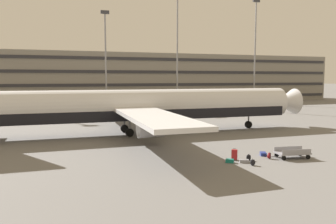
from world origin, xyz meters
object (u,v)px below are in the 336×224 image
at_px(backpack_large, 249,158).
at_px(backpack_navy, 253,163).
at_px(baggage_cart, 292,153).
at_px(suitcase_silver, 234,155).
at_px(airliner, 136,107).
at_px(suitcase_teal, 230,161).
at_px(suitcase_black, 263,154).
at_px(backpack_laid_flat, 269,156).
at_px(suitcase_orange, 244,161).

xyz_separation_m(backpack_large, backpack_navy, (-0.52, -1.42, -0.02)).
xyz_separation_m(backpack_navy, baggage_cart, (4.26, 1.02, 0.21)).
xyz_separation_m(suitcase_silver, backpack_large, (0.96, -0.49, -0.20)).
relative_size(airliner, suitcase_teal, 61.25).
height_order(suitcase_silver, suitcase_black, suitcase_silver).
relative_size(airliner, suitcase_black, 48.19).
height_order(backpack_laid_flat, baggage_cart, baggage_cart).
distance_m(suitcase_orange, backpack_laid_flat, 2.55).
bearing_deg(baggage_cart, airliner, 120.94).
height_order(suitcase_black, baggage_cart, baggage_cart).
bearing_deg(backpack_large, suitcase_black, 28.06).
height_order(suitcase_silver, backpack_large, suitcase_silver).
distance_m(airliner, backpack_navy, 17.31).
distance_m(suitcase_silver, suitcase_orange, 1.05).
relative_size(suitcase_black, backpack_laid_flat, 1.62).
height_order(backpack_large, backpack_laid_flat, backpack_laid_flat).
xyz_separation_m(suitcase_orange, baggage_cart, (4.40, 0.07, 0.31)).
height_order(suitcase_silver, backpack_laid_flat, suitcase_silver).
distance_m(suitcase_black, backpack_large, 2.34).
bearing_deg(baggage_cart, suitcase_silver, 169.31).
height_order(airliner, suitcase_black, airliner).
xyz_separation_m(suitcase_silver, backpack_navy, (0.43, -1.91, -0.21)).
distance_m(suitcase_teal, suitcase_black, 3.97).
bearing_deg(backpack_navy, suitcase_silver, 102.78).
distance_m(suitcase_silver, backpack_large, 1.09).
bearing_deg(backpack_large, suitcase_orange, -144.86).
bearing_deg(backpack_large, baggage_cart, -6.05).
bearing_deg(suitcase_silver, backpack_laid_flat, -10.15).
bearing_deg(suitcase_black, baggage_cart, -41.85).
height_order(suitcase_orange, backpack_navy, backpack_navy).
bearing_deg(airliner, suitcase_orange, -72.73).
xyz_separation_m(airliner, suitcase_orange, (4.79, -15.39, -2.98)).
height_order(airliner, backpack_laid_flat, airliner).
height_order(airliner, baggage_cart, airliner).
bearing_deg(suitcase_black, suitcase_silver, -168.57).
bearing_deg(suitcase_silver, backpack_navy, -77.22).
xyz_separation_m(suitcase_silver, baggage_cart, (4.69, -0.89, -0.01)).
relative_size(suitcase_teal, suitcase_orange, 0.90).
distance_m(suitcase_orange, baggage_cart, 4.41).
xyz_separation_m(airliner, suitcase_teal, (3.75, -15.07, -2.96)).
xyz_separation_m(suitcase_teal, backpack_large, (1.71, 0.14, 0.10)).
height_order(suitcase_silver, backpack_navy, suitcase_silver).
bearing_deg(backpack_navy, baggage_cart, 13.50).
bearing_deg(suitcase_black, backpack_laid_flat, -101.20).
height_order(suitcase_teal, baggage_cart, baggage_cart).
bearing_deg(backpack_large, airliner, 110.07).
height_order(suitcase_orange, baggage_cart, baggage_cart).
bearing_deg(baggage_cart, backpack_navy, -166.50).
xyz_separation_m(suitcase_silver, suitcase_black, (3.02, 0.61, -0.30)).
bearing_deg(suitcase_silver, baggage_cart, -10.69).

